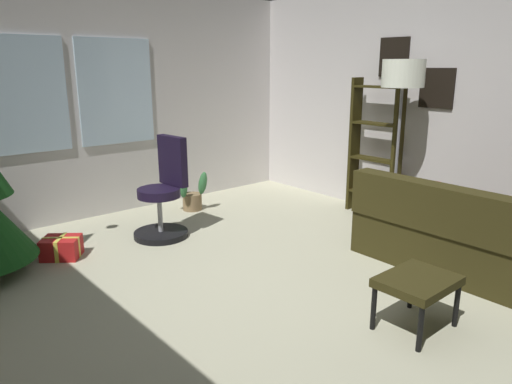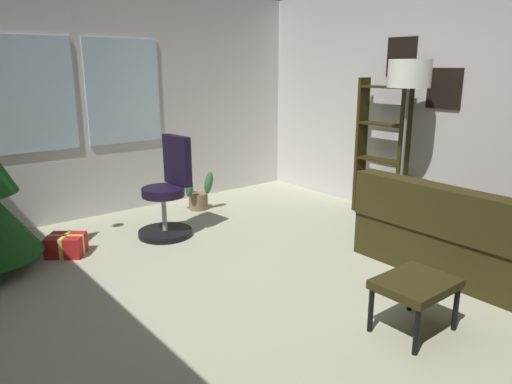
{
  "view_description": "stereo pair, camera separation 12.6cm",
  "coord_description": "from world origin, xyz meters",
  "views": [
    {
      "loc": [
        -2.36,
        -2.54,
        1.75
      ],
      "look_at": [
        0.03,
        0.22,
        0.78
      ],
      "focal_mm": 33.64,
      "sensor_mm": 36.0,
      "label": 1
    },
    {
      "loc": [
        -2.26,
        -2.62,
        1.75
      ],
      "look_at": [
        0.03,
        0.22,
        0.78
      ],
      "focal_mm": 33.64,
      "sensor_mm": 36.0,
      "label": 2
    }
  ],
  "objects": [
    {
      "name": "wall_back_with_windows",
      "position": [
        -0.02,
        2.88,
        1.32
      ],
      "size": [
        5.12,
        0.12,
        2.63
      ],
      "color": "silver",
      "rests_on": "ground_plane"
    },
    {
      "name": "ground_plane",
      "position": [
        0.0,
        0.0,
        -0.05
      ],
      "size": [
        5.12,
        5.66,
        0.1
      ],
      "primitive_type": "cube",
      "color": "#B5B396"
    },
    {
      "name": "footstool",
      "position": [
        0.39,
        -1.02,
        0.32
      ],
      "size": [
        0.52,
        0.41,
        0.37
      ],
      "color": "#2F2911",
      "rests_on": "ground_plane"
    },
    {
      "name": "bookshelf",
      "position": [
        2.34,
        0.74,
        0.72
      ],
      "size": [
        0.18,
        0.64,
        1.6
      ],
      "color": "#2B260C",
      "rests_on": "ground_plane"
    },
    {
      "name": "gift_box_red",
      "position": [
        -0.99,
        1.82,
        0.1
      ],
      "size": [
        0.42,
        0.41,
        0.2
      ],
      "color": "red",
      "rests_on": "ground_plane"
    },
    {
      "name": "floor_lamp",
      "position": [
        2.08,
        0.29,
        1.57
      ],
      "size": [
        0.43,
        0.43,
        1.8
      ],
      "color": "slate",
      "rests_on": "ground_plane"
    },
    {
      "name": "wall_right_with_frames",
      "position": [
        2.61,
        0.0,
        1.31
      ],
      "size": [
        0.12,
        5.66,
        2.63
      ],
      "color": "silver",
      "rests_on": "ground_plane"
    },
    {
      "name": "couch",
      "position": [
        1.72,
        -0.88,
        0.28
      ],
      "size": [
        1.53,
        1.93,
        0.8
      ],
      "color": "#2F2911",
      "rests_on": "ground_plane"
    },
    {
      "name": "potted_plant",
      "position": [
        0.74,
        2.29,
        0.22
      ],
      "size": [
        0.46,
        0.33,
        0.6
      ],
      "color": "olive",
      "rests_on": "ground_plane"
    },
    {
      "name": "office_chair",
      "position": [
        0.05,
        1.71,
        0.41
      ],
      "size": [
        0.56,
        0.56,
        1.04
      ],
      "color": "black",
      "rests_on": "ground_plane"
    }
  ]
}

